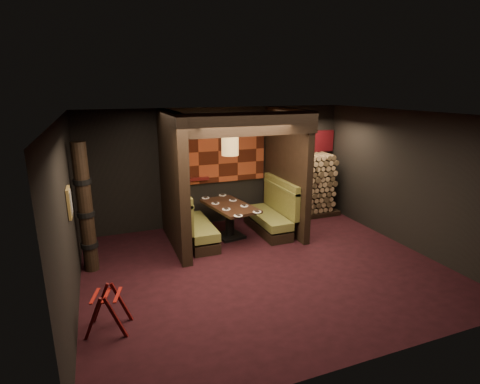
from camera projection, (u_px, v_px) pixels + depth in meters
name	position (u px, v px, depth m)	size (l,w,h in m)	color
floor	(265.00, 268.00, 7.09)	(6.50, 5.50, 0.02)	black
ceiling	(268.00, 114.00, 6.32)	(6.50, 5.50, 0.02)	black
wall_back	(219.00, 166.00, 9.18)	(6.50, 0.02, 2.85)	black
wall_front	(369.00, 259.00, 4.22)	(6.50, 0.02, 2.85)	black
wall_left	(68.00, 217.00, 5.58)	(0.02, 5.50, 2.85)	black
wall_right	(407.00, 180.00, 7.83)	(0.02, 5.50, 2.85)	black
partition_left	(173.00, 181.00, 7.72)	(0.20, 2.20, 2.85)	black
partition_right	(286.00, 171.00, 8.68)	(0.15, 2.10, 2.85)	black
header_beam	(250.00, 124.00, 7.00)	(2.85, 0.18, 0.44)	black
tapa_back_panel	(218.00, 151.00, 9.02)	(2.40, 0.06, 1.55)	#A14020
tapa_side_panel	(176.00, 159.00, 7.80)	(0.04, 1.85, 1.45)	#A14020
lacquer_shelf	(196.00, 179.00, 8.94)	(0.60, 0.12, 0.07)	#581311
booth_bench_left	(193.00, 225.00, 8.13)	(0.68, 1.60, 1.14)	black
booth_bench_right	(272.00, 215.00, 8.78)	(0.68, 1.60, 1.14)	black
dining_table	(230.00, 215.00, 8.40)	(1.04, 1.58, 0.77)	black
place_settings	(230.00, 204.00, 8.33)	(0.90, 1.74, 0.03)	white
pendant_lamp	(230.00, 145.00, 7.93)	(0.36, 0.36, 0.95)	#9F7940
framed_picture	(69.00, 203.00, 5.63)	(0.05, 0.36, 0.46)	olive
luggage_rack	(108.00, 309.00, 5.19)	(0.70, 0.57, 0.66)	#430808
totem_column	(85.00, 209.00, 6.70)	(0.31, 0.31, 2.40)	black
firewood_stack	(307.00, 186.00, 9.77)	(1.73, 0.70, 1.64)	black
mosaic_header	(303.00, 142.00, 9.77)	(1.83, 0.10, 0.56)	maroon
bay_front_post	(284.00, 168.00, 8.95)	(0.08, 0.08, 2.85)	black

